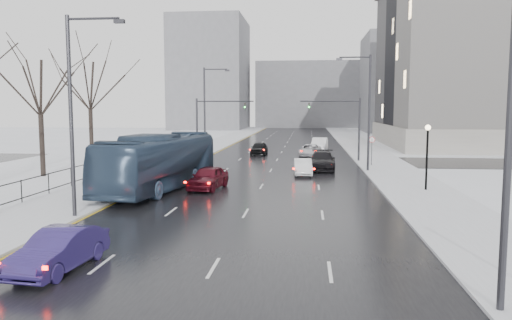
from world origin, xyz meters
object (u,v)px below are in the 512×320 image
(mast_signal_left, at_px, (207,121))
(no_uturn_sign, at_px, (372,142))
(streetlight_l_far, at_px, (207,107))
(sedan_center_far, at_px, (259,148))
(sedan_right_cross, at_px, (310,150))
(tree_park_e, at_px, (92,163))
(tree_park_d, at_px, (44,177))
(bus, at_px, (160,162))
(sedan_right_near, at_px, (303,167))
(sedan_center_near, at_px, (208,178))
(sedan_right_far, at_px, (322,161))
(sedan_right_distant, at_px, (320,144))
(streetlight_l_near, at_px, (75,106))
(sedan_left_near, at_px, (60,250))
(lamppost_r_mid, at_px, (427,148))
(mast_signal_right, at_px, (349,122))
(streetlight_r_near, at_px, (501,105))
(streetlight_r_mid, at_px, (366,107))

(mast_signal_left, distance_m, no_uturn_sign, 17.10)
(streetlight_l_far, relative_size, sedan_center_far, 2.26)
(sedan_right_cross, bearing_deg, tree_park_e, -151.33)
(tree_park_d, height_order, bus, tree_park_d)
(sedan_right_near, bearing_deg, sedan_center_near, -132.67)
(bus, distance_m, sedan_center_far, 25.98)
(mast_signal_left, xyz_separation_m, sedan_right_far, (11.83, -7.12, -3.25))
(mast_signal_left, bearing_deg, sedan_right_distant, 44.90)
(sedan_right_far, bearing_deg, sedan_right_cross, 96.69)
(sedan_right_cross, height_order, sedan_center_far, sedan_center_far)
(streetlight_l_near, xyz_separation_m, sedan_center_far, (5.70, 34.54, -4.83))
(sedan_left_near, relative_size, sedan_right_far, 0.76)
(lamppost_r_mid, bearing_deg, sedan_left_near, -132.33)
(tree_park_d, bearing_deg, bus, -24.50)
(tree_park_e, xyz_separation_m, sedan_right_cross, (21.70, 9.29, 0.72))
(tree_park_e, bearing_deg, sedan_center_far, 33.81)
(mast_signal_left, height_order, sedan_right_distant, mast_signal_left)
(no_uturn_sign, height_order, sedan_right_distant, no_uturn_sign)
(mast_signal_right, height_order, bus, mast_signal_right)
(streetlight_r_near, height_order, sedan_center_far, streetlight_r_near)
(mast_signal_left, xyz_separation_m, sedan_right_cross, (10.83, 5.29, -3.39))
(streetlight_l_near, bearing_deg, bus, 80.54)
(tree_park_e, xyz_separation_m, no_uturn_sign, (27.40, 0.00, 2.30))
(sedan_center_near, bearing_deg, sedan_left_near, -87.63)
(lamppost_r_mid, bearing_deg, sedan_right_near, 138.67)
(streetlight_l_far, relative_size, sedan_right_cross, 2.04)
(streetlight_l_far, relative_size, no_uturn_sign, 3.70)
(streetlight_l_far, bearing_deg, sedan_center_far, 24.01)
(mast_signal_right, xyz_separation_m, sedan_right_cross, (-3.83, 5.29, -3.39))
(mast_signal_left, bearing_deg, no_uturn_sign, -13.60)
(tree_park_d, height_order, sedan_right_near, tree_park_d)
(streetlight_l_near, distance_m, sedan_right_cross, 35.61)
(streetlight_l_far, height_order, sedan_center_near, streetlight_l_far)
(streetlight_r_mid, distance_m, streetlight_l_near, 25.82)
(mast_signal_right, bearing_deg, sedan_left_near, -109.26)
(sedan_right_distant, bearing_deg, mast_signal_left, -129.24)
(streetlight_r_near, xyz_separation_m, mast_signal_left, (-15.49, 38.00, -1.51))
(mast_signal_left, bearing_deg, sedan_right_cross, 26.03)
(tree_park_d, bearing_deg, sedan_center_far, 53.25)
(streetlight_r_near, relative_size, streetlight_l_far, 1.00)
(sedan_center_far, bearing_deg, tree_park_e, -144.91)
(lamppost_r_mid, relative_size, sedan_right_near, 1.05)
(tree_park_e, height_order, mast_signal_right, tree_park_e)
(mast_signal_left, xyz_separation_m, sedan_center_far, (4.86, 6.54, -3.31))
(sedan_right_near, relative_size, sedan_right_far, 0.72)
(streetlight_l_near, xyz_separation_m, streetlight_l_far, (0.00, 32.00, 0.00))
(sedan_left_near, height_order, sedan_center_far, sedan_center_far)
(sedan_center_near, bearing_deg, bus, -161.54)
(streetlight_r_near, height_order, sedan_right_cross, streetlight_r_near)
(sedan_right_near, bearing_deg, bus, -142.14)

